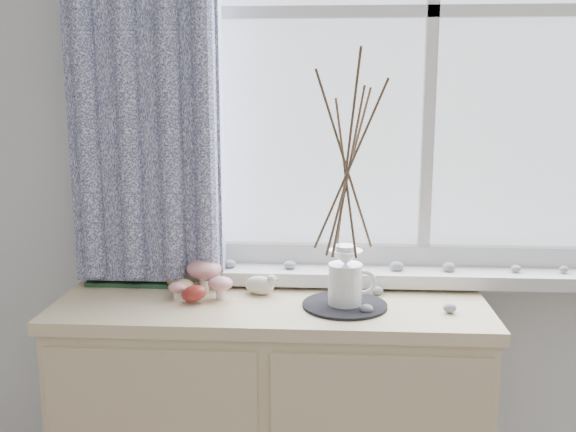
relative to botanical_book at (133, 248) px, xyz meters
name	(u,v)px	position (x,y,z in m)	size (l,w,h in m)	color
botanical_book	(133,248)	(0.00, 0.00, 0.00)	(0.34, 0.13, 0.24)	#1F4226
toadstool_cluster	(205,275)	(0.22, -0.06, -0.06)	(0.18, 0.16, 0.10)	white
wooden_eggs	(185,286)	(0.17, -0.08, -0.09)	(0.14, 0.17, 0.07)	#A7805D
songbird_figurine	(260,284)	(0.38, -0.05, -0.09)	(0.12, 0.05, 0.06)	beige
crocheted_doily	(345,305)	(0.62, -0.14, -0.12)	(0.23, 0.23, 0.01)	black
twig_pitcher	(347,161)	(0.62, -0.14, 0.28)	(0.26, 0.26, 0.69)	white
sideboard_pebbles	(381,298)	(0.72, -0.10, -0.11)	(0.34, 0.23, 0.02)	gray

